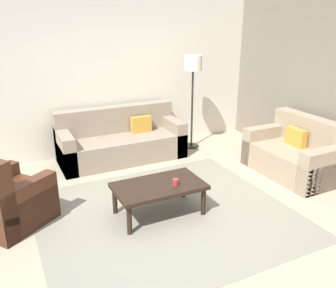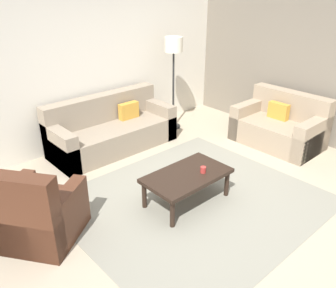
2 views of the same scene
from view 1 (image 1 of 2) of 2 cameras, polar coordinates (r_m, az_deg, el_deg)
ground_plane at (r=4.57m, az=-0.37°, el=-11.27°), size 8.00×8.00×0.00m
rear_partition at (r=6.44m, az=-10.74°, el=10.81°), size 6.00×0.12×2.80m
area_rug at (r=4.57m, az=-0.37°, el=-11.23°), size 3.07×2.74×0.01m
couch_main at (r=6.29m, az=-7.63°, el=0.43°), size 2.12×0.86×0.88m
couch_loveseat at (r=5.98m, az=19.98°, el=-1.64°), size 0.91×1.43×0.88m
armchair_leather at (r=4.63m, az=-24.76°, el=-8.48°), size 1.12×1.12×0.95m
coffee_table at (r=4.43m, az=-1.47°, el=-7.04°), size 1.10×0.64×0.41m
cup at (r=4.37m, az=1.21°, el=-6.12°), size 0.07×0.07×0.08m
lamp_standing at (r=6.52m, az=4.00°, el=11.29°), size 0.32×0.32×1.71m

